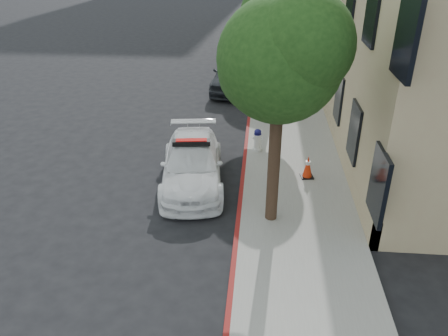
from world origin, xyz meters
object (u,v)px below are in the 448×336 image
parked_car_far (239,58)px  fire_hydrant (257,140)px  police_car (192,164)px  traffic_cone (308,167)px  parked_car_mid (235,73)px

parked_car_far → fire_hydrant: 10.98m
police_car → fire_hydrant: size_ratio=5.88×
fire_hydrant → traffic_cone: size_ratio=1.10×
fire_hydrant → police_car: bearing=-128.6°
parked_car_far → fire_hydrant: parked_car_far is taller
parked_car_far → fire_hydrant: (1.26, -10.91, -0.18)m
parked_car_mid → fire_hydrant: size_ratio=6.18×
police_car → fire_hydrant: 2.89m
parked_car_mid → traffic_cone: parked_car_mid is taller
parked_car_far → traffic_cone: parked_car_far is taller
fire_hydrant → traffic_cone: 2.37m
police_car → traffic_cone: (3.46, 0.39, -0.14)m
parked_car_far → traffic_cone: 13.00m
fire_hydrant → traffic_cone: bearing=-46.1°
parked_car_far → fire_hydrant: size_ratio=5.56×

